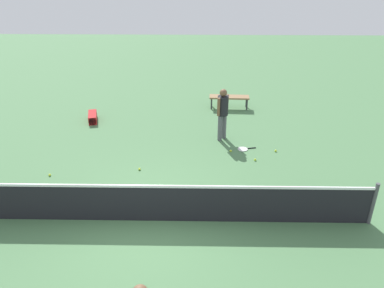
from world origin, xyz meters
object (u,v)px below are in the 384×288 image
(player_near_side, at_px, (223,110))
(equipment_bag, at_px, (93,118))
(tennis_racket_near_player, at_px, (244,149))
(tennis_ball_near_player, at_px, (217,192))
(tennis_ball_midcourt, at_px, (231,151))
(tennis_ball_stray_right, at_px, (139,169))
(tennis_ball_baseline, at_px, (276,151))
(tennis_ball_by_net, at_px, (255,160))
(tennis_ball_stray_left, at_px, (50,175))
(courtside_bench, at_px, (229,98))

(player_near_side, relative_size, equipment_bag, 2.02)
(player_near_side, bearing_deg, tennis_racket_near_player, 132.16)
(tennis_ball_near_player, bearing_deg, player_near_side, -94.99)
(tennis_ball_midcourt, bearing_deg, tennis_ball_stray_right, 23.07)
(tennis_ball_baseline, bearing_deg, player_near_side, -27.79)
(tennis_ball_by_net, bearing_deg, tennis_ball_midcourt, -37.90)
(tennis_ball_near_player, height_order, tennis_ball_midcourt, same)
(tennis_ball_near_player, distance_m, tennis_ball_baseline, 2.94)
(tennis_racket_near_player, relative_size, tennis_ball_midcourt, 9.18)
(tennis_ball_near_player, relative_size, equipment_bag, 0.08)
(tennis_ball_near_player, bearing_deg, tennis_ball_stray_left, -9.36)
(tennis_racket_near_player, bearing_deg, tennis_ball_by_net, 111.15)
(tennis_ball_stray_left, bearing_deg, courtside_bench, -136.21)
(tennis_ball_near_player, height_order, tennis_ball_baseline, same)
(tennis_ball_near_player, xyz_separation_m, tennis_ball_midcourt, (-0.51, -2.23, 0.00))
(tennis_ball_near_player, height_order, equipment_bag, equipment_bag)
(tennis_racket_near_player, xyz_separation_m, tennis_ball_stray_left, (5.47, 1.65, 0.02))
(tennis_ball_near_player, xyz_separation_m, tennis_ball_stray_right, (2.13, -1.10, 0.00))
(equipment_bag, bearing_deg, tennis_ball_stray_left, 85.34)
(tennis_ball_stray_left, distance_m, equipment_bag, 3.70)
(tennis_ball_stray_left, bearing_deg, tennis_ball_baseline, -166.78)
(player_near_side, relative_size, tennis_ball_by_net, 25.76)
(tennis_racket_near_player, distance_m, tennis_ball_stray_right, 3.31)
(tennis_ball_by_net, distance_m, courtside_bench, 4.11)
(tennis_ball_near_player, bearing_deg, courtside_bench, -96.70)
(tennis_ball_midcourt, distance_m, tennis_ball_baseline, 1.37)
(tennis_racket_near_player, xyz_separation_m, tennis_ball_midcourt, (0.41, 0.17, 0.02))
(tennis_ball_baseline, distance_m, tennis_ball_stray_left, 6.60)
(tennis_ball_stray_left, bearing_deg, tennis_ball_midcourt, -163.70)
(tennis_racket_near_player, bearing_deg, tennis_ball_baseline, 171.94)
(tennis_ball_baseline, bearing_deg, equipment_bag, -19.53)
(tennis_ball_midcourt, relative_size, tennis_ball_stray_right, 1.00)
(tennis_ball_midcourt, bearing_deg, tennis_ball_stray_left, 16.30)
(tennis_ball_near_player, distance_m, equipment_bag, 6.14)
(tennis_racket_near_player, distance_m, courtside_bench, 3.40)
(tennis_ball_baseline, relative_size, equipment_bag, 0.08)
(tennis_ball_near_player, relative_size, tennis_ball_baseline, 1.00)
(tennis_ball_stray_left, bearing_deg, tennis_racket_near_player, -163.23)
(player_near_side, relative_size, tennis_ball_midcourt, 25.76)
(tennis_ball_midcourt, bearing_deg, tennis_ball_near_player, 77.23)
(tennis_ball_stray_left, distance_m, courtside_bench, 7.25)
(tennis_ball_stray_left, xyz_separation_m, equipment_bag, (-0.30, -3.68, 0.11))
(player_near_side, bearing_deg, tennis_ball_midcourt, 104.89)
(player_near_side, bearing_deg, tennis_ball_stray_left, 26.05)
(tennis_racket_near_player, distance_m, equipment_bag, 5.55)
(tennis_ball_baseline, distance_m, courtside_bench, 3.72)
(courtside_bench, bearing_deg, tennis_ball_stray_right, 58.88)
(player_near_side, xyz_separation_m, tennis_ball_by_net, (-0.91, 1.41, -0.98))
(tennis_ball_midcourt, relative_size, equipment_bag, 0.08)
(tennis_ball_stray_left, distance_m, tennis_ball_stray_right, 2.44)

